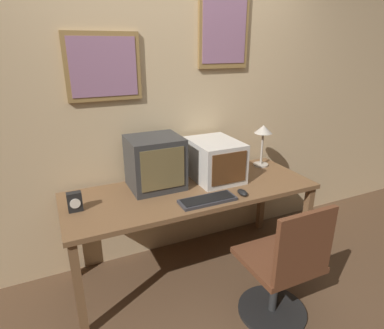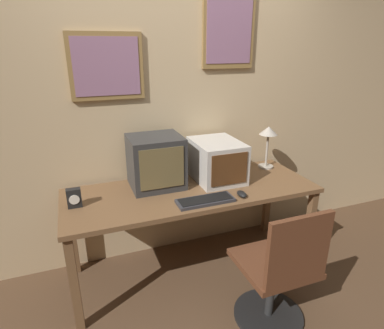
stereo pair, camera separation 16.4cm
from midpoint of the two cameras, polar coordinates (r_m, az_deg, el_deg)
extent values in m
cube|color=#D1B284|center=(2.73, -1.50, 9.72)|extent=(8.00, 0.05, 2.60)
cube|color=olive|center=(2.53, -13.10, 16.59)|extent=(0.54, 0.02, 0.48)
cube|color=gray|center=(2.51, -13.06, 16.58)|extent=(0.48, 0.01, 0.42)
cube|color=olive|center=(2.84, 8.33, 22.50)|extent=(0.46, 0.02, 0.59)
cube|color=gray|center=(2.83, 8.47, 22.51)|extent=(0.40, 0.01, 0.51)
cube|color=brown|center=(2.52, 1.86, -4.73)|extent=(1.95, 0.72, 0.04)
cube|color=brown|center=(2.31, -18.18, -19.73)|extent=(0.06, 0.06, 0.72)
cube|color=brown|center=(2.93, 21.63, -10.79)|extent=(0.06, 0.06, 0.72)
cube|color=brown|center=(2.82, -18.98, -11.74)|extent=(0.06, 0.06, 0.72)
cube|color=brown|center=(3.35, 14.60, -5.89)|extent=(0.06, 0.06, 0.72)
cube|color=#333333|center=(2.50, -4.61, 0.50)|extent=(0.40, 0.36, 0.41)
cube|color=brown|center=(2.34, -3.34, -0.76)|extent=(0.33, 0.01, 0.31)
cube|color=beige|center=(2.66, 6.13, 0.72)|extent=(0.37, 0.46, 0.33)
cube|color=#563319|center=(2.46, 8.59, -0.88)|extent=(0.30, 0.01, 0.25)
cube|color=#333338|center=(2.31, 4.43, -6.44)|extent=(0.42, 0.15, 0.02)
cube|color=black|center=(2.31, 4.44, -6.16)|extent=(0.38, 0.13, 0.00)
ellipsoid|color=black|center=(2.42, 10.77, -5.21)|extent=(0.06, 0.11, 0.04)
cube|color=black|center=(2.33, -18.34, -5.70)|extent=(0.10, 0.05, 0.14)
cylinder|color=white|center=(2.30, -18.30, -6.01)|extent=(0.07, 0.01, 0.07)
cylinder|color=#B2A899|center=(3.04, 14.45, -0.34)|extent=(0.14, 0.14, 0.02)
cylinder|color=#B2A899|center=(2.99, 14.72, 2.54)|extent=(0.02, 0.02, 0.31)
cone|color=#B2A899|center=(2.94, 15.03, 5.85)|extent=(0.16, 0.16, 0.07)
cylinder|color=black|center=(2.59, 15.32, -24.36)|extent=(0.49, 0.49, 0.03)
cylinder|color=#282828|center=(2.45, 15.82, -20.73)|extent=(0.06, 0.06, 0.41)
cube|color=brown|center=(2.31, 16.37, -16.52)|extent=(0.46, 0.46, 0.04)
cube|color=brown|center=(2.04, 20.69, -14.15)|extent=(0.43, 0.04, 0.44)
camera|label=1|loc=(0.08, -88.08, 0.72)|focal=30.00mm
camera|label=2|loc=(0.08, 91.92, -0.72)|focal=30.00mm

